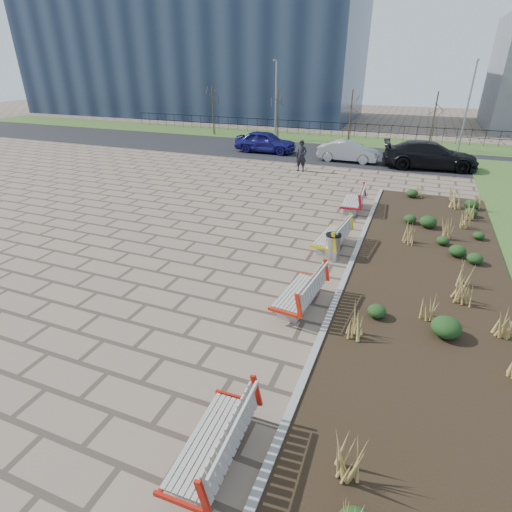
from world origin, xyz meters
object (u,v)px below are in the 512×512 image
at_px(litter_bin, 333,247).
at_px(lamp_east, 467,108).
at_px(pedestrian, 301,156).
at_px(car_silver, 348,151).
at_px(car_blue, 265,142).
at_px(bench_a, 210,439).
at_px(bench_b, 298,290).
at_px(car_black, 430,155).
at_px(lamp_west, 276,101).
at_px(bench_c, 331,235).
at_px(bench_d, 352,199).

height_order(litter_bin, lamp_east, lamp_east).
bearing_deg(pedestrian, car_silver, 62.71).
bearing_deg(car_blue, car_silver, -96.99).
height_order(bench_a, car_silver, car_silver).
bearing_deg(bench_b, pedestrian, 111.38).
bearing_deg(car_black, car_blue, 78.87).
relative_size(bench_b, lamp_west, 0.35).
distance_m(pedestrian, car_black, 7.91).
distance_m(bench_b, lamp_east, 24.39).
bearing_deg(bench_c, bench_d, 95.72).
relative_size(bench_b, car_silver, 0.54).
bearing_deg(car_silver, lamp_east, -48.72).
xyz_separation_m(bench_a, bench_d, (0.00, 13.27, 0.00)).
bearing_deg(bench_d, lamp_west, 117.09).
height_order(litter_bin, car_silver, car_silver).
bearing_deg(bench_a, pedestrian, 100.14).
bearing_deg(bench_c, car_silver, 103.51).
bearing_deg(litter_bin, bench_d, 92.62).
relative_size(bench_c, car_blue, 0.48).
xyz_separation_m(bench_a, bench_c, (0.00, 8.98, 0.00)).
xyz_separation_m(car_black, lamp_east, (1.97, 5.91, 2.22)).
relative_size(bench_d, car_black, 0.38).
bearing_deg(bench_d, car_black, 69.16).
height_order(pedestrian, car_black, pedestrian).
distance_m(bench_b, pedestrian, 14.87).
relative_size(litter_bin, lamp_east, 0.15).
bearing_deg(bench_b, lamp_west, 116.35).
bearing_deg(car_black, lamp_east, -25.28).
bearing_deg(litter_bin, car_blue, 117.88).
distance_m(bench_b, car_silver, 18.00).
height_order(bench_d, car_silver, car_silver).
distance_m(bench_b, lamp_west, 25.51).
bearing_deg(car_silver, lamp_west, 51.59).
bearing_deg(car_silver, pedestrian, 150.18).
xyz_separation_m(car_blue, car_black, (10.99, -0.82, 0.06)).
bearing_deg(lamp_east, bench_a, -99.88).
relative_size(car_black, lamp_east, 0.92).
distance_m(bench_c, lamp_west, 21.82).
relative_size(car_blue, lamp_east, 0.73).
relative_size(bench_c, pedestrian, 1.16).
distance_m(bench_c, car_blue, 16.65).
xyz_separation_m(pedestrian, car_silver, (2.15, 3.60, -0.25)).
distance_m(car_blue, lamp_west, 5.68).
bearing_deg(bench_a, litter_bin, 86.62).
bearing_deg(litter_bin, bench_c, 105.54).
relative_size(pedestrian, car_silver, 0.47).
bearing_deg(bench_d, litter_bin, -90.54).
xyz_separation_m(car_blue, lamp_east, (12.95, 5.09, 2.28)).
height_order(bench_b, bench_d, same).
bearing_deg(car_silver, car_black, -89.76).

